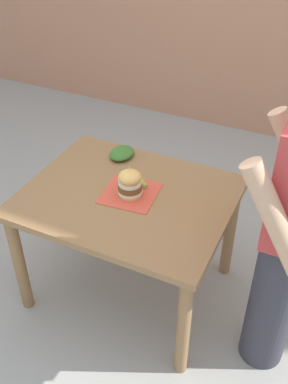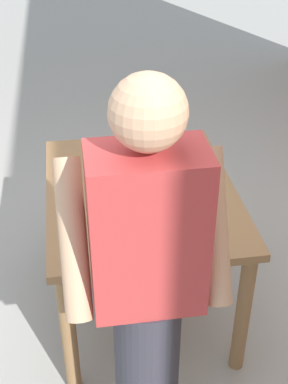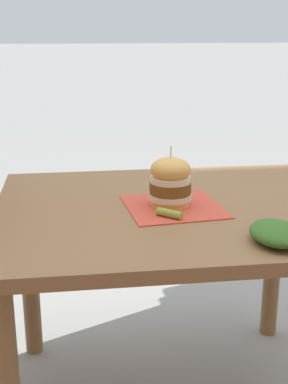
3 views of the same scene
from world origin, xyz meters
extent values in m
plane|color=#9E9E99|center=(0.00, 0.00, 0.00)|extent=(80.00, 80.00, 0.00)
cube|color=olive|center=(0.00, 0.00, 0.73)|extent=(0.92, 1.14, 0.04)
cylinder|color=olive|center=(-0.40, -0.51, 0.36)|extent=(0.07, 0.07, 0.71)
cylinder|color=olive|center=(0.40, -0.51, 0.36)|extent=(0.07, 0.07, 0.71)
cylinder|color=olive|center=(-0.40, 0.51, 0.36)|extent=(0.07, 0.07, 0.71)
cylinder|color=olive|center=(0.40, 0.51, 0.36)|extent=(0.07, 0.07, 0.71)
cube|color=#D64C38|center=(-0.02, 0.01, 0.76)|extent=(0.32, 0.32, 0.00)
cylinder|color=#E5B25B|center=(0.00, 0.02, 0.77)|extent=(0.13, 0.13, 0.02)
cylinder|color=silver|center=(0.00, 0.02, 0.79)|extent=(0.14, 0.14, 0.02)
cylinder|color=brown|center=(0.00, 0.02, 0.81)|extent=(0.13, 0.13, 0.04)
cylinder|color=silver|center=(0.00, 0.02, 0.84)|extent=(0.13, 0.13, 0.02)
ellipsoid|color=#E5B25B|center=(0.00, 0.02, 0.87)|extent=(0.13, 0.13, 0.08)
cylinder|color=#D1B77F|center=(0.00, 0.02, 0.92)|extent=(0.00, 0.00, 0.05)
cylinder|color=#8EA83D|center=(-0.11, 0.04, 0.77)|extent=(0.07, 0.08, 0.02)
ellipsoid|color=#386B28|center=(-0.33, -0.21, 0.78)|extent=(0.18, 0.14, 0.05)
cylinder|color=#33333D|center=(0.11, 0.88, 0.45)|extent=(0.24, 0.24, 0.90)
cylinder|color=tan|center=(0.34, 0.82, 1.13)|extent=(0.09, 0.34, 0.50)
camera|label=1|loc=(1.74, 0.93, 2.25)|focal=42.00mm
camera|label=2|loc=(0.31, 2.17, 2.19)|focal=50.00mm
camera|label=3|loc=(-1.59, 0.32, 1.31)|focal=50.00mm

